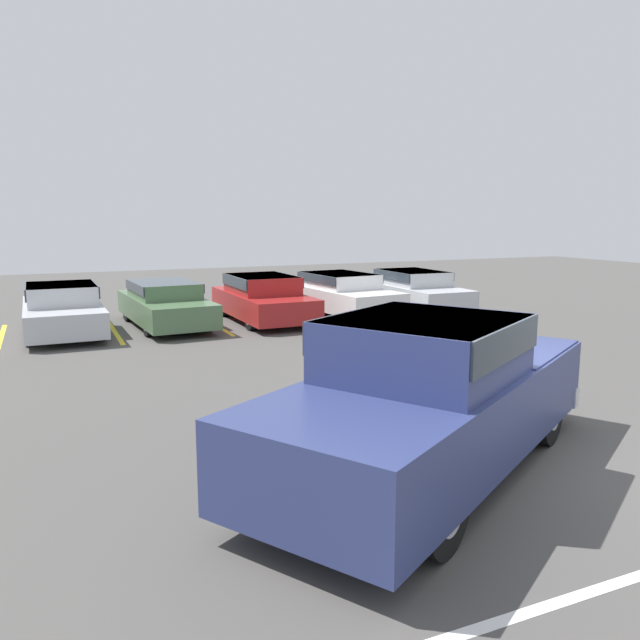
% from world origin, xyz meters
% --- Properties ---
extents(ground_plane, '(60.00, 60.00, 0.00)m').
position_xyz_m(ground_plane, '(0.00, 0.00, 0.00)').
color(ground_plane, '#4C4947').
extents(stall_stripe_a, '(0.12, 4.17, 0.01)m').
position_xyz_m(stall_stripe_a, '(-6.35, 11.36, 0.00)').
color(stall_stripe_a, yellow).
rests_on(stall_stripe_a, ground_plane).
extents(stall_stripe_b, '(0.12, 4.17, 0.01)m').
position_xyz_m(stall_stripe_b, '(-3.67, 11.36, 0.00)').
color(stall_stripe_b, yellow).
rests_on(stall_stripe_b, ground_plane).
extents(stall_stripe_c, '(0.12, 4.17, 0.01)m').
position_xyz_m(stall_stripe_c, '(-0.99, 11.36, 0.00)').
color(stall_stripe_c, yellow).
rests_on(stall_stripe_c, ground_plane).
extents(stall_stripe_d, '(0.12, 4.17, 0.01)m').
position_xyz_m(stall_stripe_d, '(1.69, 11.36, 0.00)').
color(stall_stripe_d, yellow).
rests_on(stall_stripe_d, ground_plane).
extents(stall_stripe_e, '(0.12, 4.17, 0.01)m').
position_xyz_m(stall_stripe_e, '(4.37, 11.36, 0.00)').
color(stall_stripe_e, yellow).
rests_on(stall_stripe_e, ground_plane).
extents(stall_stripe_f, '(0.12, 4.17, 0.01)m').
position_xyz_m(stall_stripe_f, '(7.05, 11.36, 0.00)').
color(stall_stripe_f, yellow).
rests_on(stall_stripe_f, ground_plane).
extents(aisle_stripe_foreground, '(9.00, 0.12, 0.01)m').
position_xyz_m(aisle_stripe_foreground, '(-1.20, -2.39, 0.00)').
color(aisle_stripe_foreground, white).
rests_on(aisle_stripe_foreground, ground_plane).
extents(pickup_truck, '(5.89, 4.66, 1.88)m').
position_xyz_m(pickup_truck, '(-1.19, 0.22, 0.93)').
color(pickup_truck, navy).
rests_on(pickup_truck, ground_plane).
extents(parked_sedan_a, '(1.88, 4.26, 1.28)m').
position_xyz_m(parked_sedan_a, '(-4.89, 11.34, 0.68)').
color(parked_sedan_a, '#B7BABF').
rests_on(parked_sedan_a, ground_plane).
extents(parked_sedan_b, '(2.02, 4.63, 1.22)m').
position_xyz_m(parked_sedan_b, '(-2.27, 11.51, 0.65)').
color(parked_sedan_b, '#4C6B47').
rests_on(parked_sedan_b, ground_plane).
extents(parked_sedan_c, '(1.88, 4.45, 1.31)m').
position_xyz_m(parked_sedan_c, '(0.46, 11.23, 0.70)').
color(parked_sedan_c, maroon).
rests_on(parked_sedan_c, ground_plane).
extents(parked_sedan_d, '(2.28, 4.75, 1.25)m').
position_xyz_m(parked_sedan_d, '(3.08, 11.53, 0.67)').
color(parked_sedan_d, silver).
rests_on(parked_sedan_d, ground_plane).
extents(parked_sedan_e, '(1.85, 4.53, 1.26)m').
position_xyz_m(parked_sedan_e, '(5.58, 11.30, 0.67)').
color(parked_sedan_e, '#B7BABF').
rests_on(parked_sedan_e, ground_plane).
extents(wheel_stop_curb, '(1.72, 0.20, 0.14)m').
position_xyz_m(wheel_stop_curb, '(2.04, 13.79, 0.07)').
color(wheel_stop_curb, '#B7B2A8').
rests_on(wheel_stop_curb, ground_plane).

